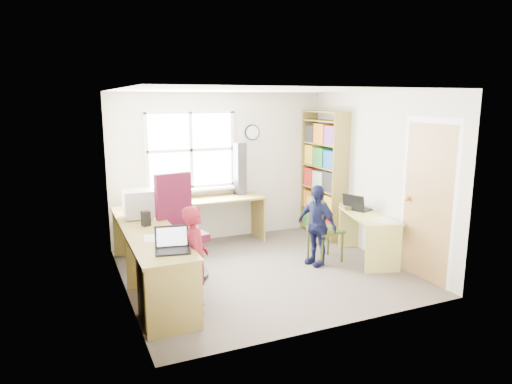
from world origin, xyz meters
The scene contains 19 objects.
room centered at (0.01, 0.10, 1.22)m, with size 3.64×3.44×2.44m.
l_desk centered at (-1.31, -0.28, 0.46)m, with size 2.38×2.95×0.75m.
right_desk centered at (1.59, -0.16, 0.48)m, with size 0.83×1.26×0.67m.
bookshelf centered at (1.65, 1.19, 1.00)m, with size 0.30×1.02×2.10m.
swivel_chair centered at (-1.06, 0.31, 0.58)m, with size 0.75×0.75×1.34m.
wooden_chair centered at (0.93, 0.04, 0.51)m, with size 0.42×0.42×0.94m.
crt_monitor centered at (-1.51, 0.65, 0.94)m, with size 0.38×0.34×0.37m.
laptop_left centered at (-1.42, -0.84, 0.81)m, with size 0.40×0.35×0.24m.
laptop_right centered at (1.58, 0.14, 0.73)m, with size 0.41×0.45×0.25m.
speaker_a centered at (-1.50, 0.22, 0.84)m, with size 0.11×0.11×0.19m.
speaker_b centered at (-1.47, 0.79, 0.84)m, with size 0.11×0.11×0.19m.
cd_tower centered at (0.27, 1.53, 1.18)m, with size 0.20×0.18×0.85m.
game_box centered at (1.60, 0.27, 0.70)m, with size 0.38×0.38×0.06m.
paper_a centered at (-1.52, -0.34, 0.75)m, with size 0.24×0.32×0.00m.
paper_b centered at (1.58, -0.52, 0.67)m, with size 0.24×0.33×0.00m.
potted_plant centered at (-0.72, 1.44, 0.90)m, with size 0.16×0.13×0.30m, color #30722D.
person_red centered at (-1.15, -0.77, 0.59)m, with size 0.43×0.28×1.18m, color maroon.
person_green centered at (-0.95, 0.72, 0.56)m, with size 0.55×0.43×1.13m, color #2C6E2D.
person_navy centered at (0.80, -0.04, 0.57)m, with size 0.67×0.28×1.14m, color #121639.
Camera 1 is at (-2.42, -5.32, 2.28)m, focal length 32.00 mm.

